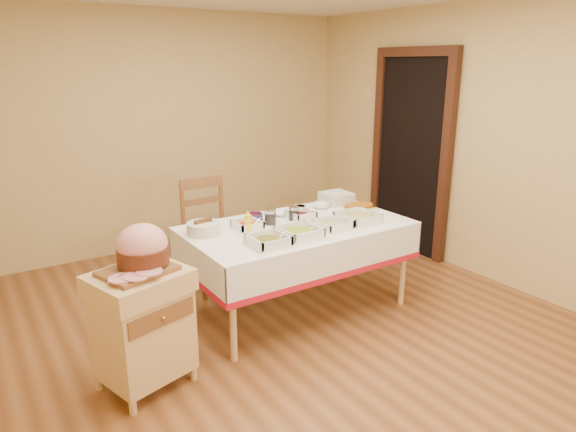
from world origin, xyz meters
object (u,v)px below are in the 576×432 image
object	(u,v)px
butcher_cart	(143,323)
mustard_bottle	(248,223)
ham_on_board	(142,251)
preserve_jar_right	(294,214)
dining_table	(297,243)
preserve_jar_left	(270,218)
dining_chair	(210,233)
plate_stack	(336,198)
brass_platter	(359,207)
bread_basket	(204,228)

from	to	relation	value
butcher_cart	mustard_bottle	size ratio (longest dim) A/B	4.42
ham_on_board	preserve_jar_right	bearing A→B (deg)	17.65
butcher_cart	preserve_jar_right	xyz separation A→B (m)	(1.48, 0.49, 0.36)
butcher_cart	ham_on_board	bearing A→B (deg)	38.05
dining_table	preserve_jar_left	size ratio (longest dim) A/B	14.62
preserve_jar_right	mustard_bottle	xyz separation A→B (m)	(-0.49, -0.08, 0.03)
dining_chair	ham_on_board	size ratio (longest dim) A/B	2.29
plate_stack	butcher_cart	bearing A→B (deg)	-161.35
dining_table	preserve_jar_left	world-z (taller)	preserve_jar_left
dining_table	mustard_bottle	bearing A→B (deg)	173.69
dining_chair	dining_table	bearing A→B (deg)	-65.06
mustard_bottle	brass_platter	distance (m)	1.18
butcher_cart	bread_basket	size ratio (longest dim) A/B	3.08
preserve_jar_left	dining_chair	bearing A→B (deg)	107.24
dining_chair	ham_on_board	bearing A→B (deg)	-130.07
preserve_jar_left	preserve_jar_right	distance (m)	0.23
dining_table	bread_basket	world-z (taller)	bread_basket
dining_chair	mustard_bottle	distance (m)	0.86
preserve_jar_right	mustard_bottle	world-z (taller)	mustard_bottle
dining_table	preserve_jar_right	world-z (taller)	preserve_jar_right
dining_chair	mustard_bottle	size ratio (longest dim) A/B	5.70
mustard_bottle	brass_platter	bearing A→B (deg)	1.98
preserve_jar_left	bread_basket	world-z (taller)	preserve_jar_left
plate_stack	dining_chair	bearing A→B (deg)	155.11
bread_basket	plate_stack	xyz separation A→B (m)	(1.42, 0.15, 0.01)
dining_table	dining_chair	distance (m)	0.94
brass_platter	dining_chair	bearing A→B (deg)	146.28
dining_chair	preserve_jar_right	bearing A→B (deg)	-58.00
butcher_cart	plate_stack	bearing A→B (deg)	18.65
preserve_jar_left	dining_table	bearing A→B (deg)	-38.25
preserve_jar_left	plate_stack	bearing A→B (deg)	13.90
dining_chair	bread_basket	xyz separation A→B (m)	(-0.35, -0.65, 0.28)
preserve_jar_left	bread_basket	distance (m)	0.57
dining_chair	brass_platter	world-z (taller)	dining_chair
dining_table	bread_basket	bearing A→B (deg)	165.22
mustard_bottle	plate_stack	xyz separation A→B (m)	(1.11, 0.30, -0.03)
dining_chair	ham_on_board	xyz separation A→B (m)	(-0.99, -1.18, 0.39)
preserve_jar_right	plate_stack	world-z (taller)	preserve_jar_right
dining_table	dining_chair	bearing A→B (deg)	114.94
butcher_cart	preserve_jar_left	size ratio (longest dim) A/B	6.37
butcher_cart	preserve_jar_right	distance (m)	1.61
butcher_cart	bread_basket	xyz separation A→B (m)	(0.69, 0.56, 0.36)
preserve_jar_left	brass_platter	world-z (taller)	preserve_jar_left
butcher_cart	plate_stack	distance (m)	2.26
plate_stack	brass_platter	bearing A→B (deg)	-76.73
dining_chair	bread_basket	world-z (taller)	dining_chair
preserve_jar_left	mustard_bottle	bearing A→B (deg)	-160.97
dining_table	brass_platter	world-z (taller)	brass_platter
butcher_cart	dining_table	bearing A→B (deg)	14.28
butcher_cart	brass_platter	xyz separation A→B (m)	(2.17, 0.45, 0.33)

